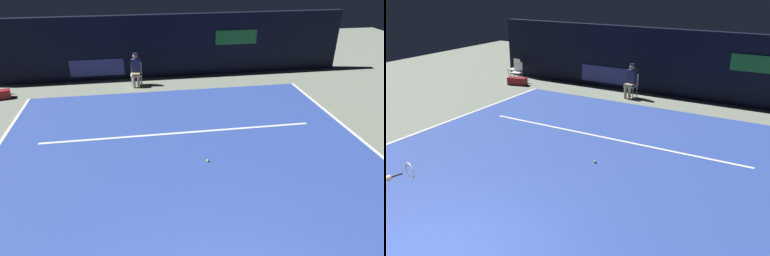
% 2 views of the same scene
% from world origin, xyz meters
% --- Properties ---
extents(ground_plane, '(31.35, 31.35, 0.00)m').
position_xyz_m(ground_plane, '(0.00, 4.49, 0.00)').
color(ground_plane, gray).
extents(court_surface, '(10.38, 10.98, 0.01)m').
position_xyz_m(court_surface, '(0.00, 4.49, 0.01)').
color(court_surface, '#2D479E').
rests_on(court_surface, ground).
extents(line_sideline_left, '(0.10, 10.98, 0.01)m').
position_xyz_m(line_sideline_left, '(5.14, 4.49, 0.01)').
color(line_sideline_left, white).
rests_on(line_sideline_left, court_surface).
extents(line_service, '(8.09, 0.10, 0.01)m').
position_xyz_m(line_service, '(0.00, 6.41, 0.01)').
color(line_service, white).
rests_on(line_service, court_surface).
extents(back_wall, '(15.75, 0.33, 2.60)m').
position_xyz_m(back_wall, '(-0.00, 11.87, 1.30)').
color(back_wall, black).
rests_on(back_wall, ground).
extents(line_judge_on_chair, '(0.47, 0.55, 1.32)m').
position_xyz_m(line_judge_on_chair, '(-1.17, 10.79, 0.69)').
color(line_judge_on_chair, white).
rests_on(line_judge_on_chair, ground).
extents(tennis_ball, '(0.07, 0.07, 0.07)m').
position_xyz_m(tennis_ball, '(0.50, 4.72, 0.05)').
color(tennis_ball, '#CCE033').
rests_on(tennis_ball, court_surface).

